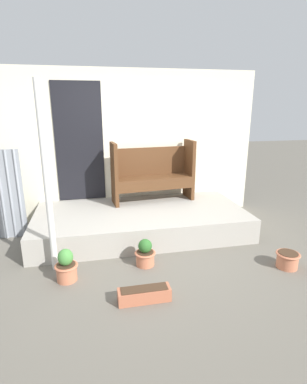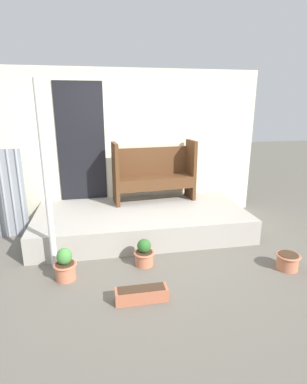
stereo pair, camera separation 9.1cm
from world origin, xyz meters
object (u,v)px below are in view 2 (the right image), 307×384
object	(u,v)px
support_post	(46,181)
flower_pot_middle	(144,254)
bench	(154,171)
flower_pot_right	(288,261)
planter_box_rect	(142,294)
flower_pot_left	(65,266)

from	to	relation	value
support_post	flower_pot_middle	world-z (taller)	support_post
support_post	bench	size ratio (longest dim) A/B	1.59
support_post	flower_pot_right	distance (m)	3.13
flower_pot_middle	planter_box_rect	world-z (taller)	flower_pot_middle
flower_pot_middle	flower_pot_right	distance (m)	1.82
support_post	flower_pot_left	distance (m)	1.03
flower_pot_middle	flower_pot_right	xyz separation A→B (m)	(1.76, -0.44, -0.04)
planter_box_rect	bench	bearing A→B (deg)	76.02
support_post	flower_pot_left	xyz separation A→B (m)	(0.16, -0.30, -0.97)
flower_pot_left	planter_box_rect	world-z (taller)	flower_pot_left
bench	support_post	bearing A→B (deg)	-143.36
support_post	bench	xyz separation A→B (m)	(1.56, 1.41, -0.25)
flower_pot_right	planter_box_rect	xyz separation A→B (m)	(-1.91, -0.29, -0.04)
flower_pot_left	flower_pot_middle	world-z (taller)	flower_pot_left
flower_pot_left	flower_pot_middle	distance (m)	0.98
flower_pot_left	planter_box_rect	bearing A→B (deg)	-34.75
flower_pot_left	flower_pot_right	xyz separation A→B (m)	(2.73, -0.28, -0.06)
flower_pot_middle	flower_pot_right	bearing A→B (deg)	-13.88
flower_pot_middle	flower_pot_right	size ratio (longest dim) A/B	1.19
support_post	flower_pot_middle	xyz separation A→B (m)	(1.13, -0.14, -0.99)
support_post	flower_pot_right	xyz separation A→B (m)	(2.90, -0.58, -1.03)
flower_pot_middle	planter_box_rect	size ratio (longest dim) A/B	0.64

